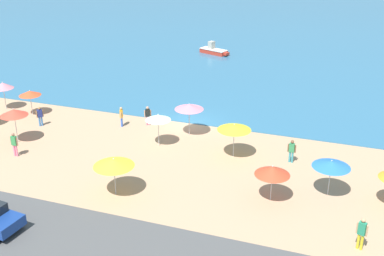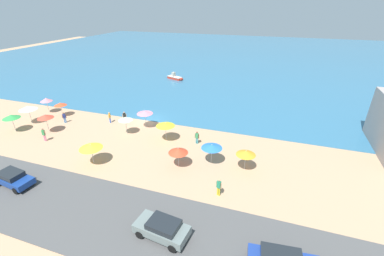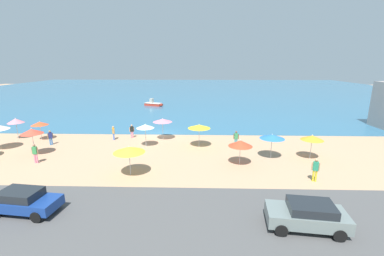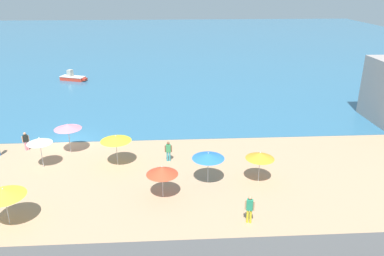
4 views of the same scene
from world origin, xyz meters
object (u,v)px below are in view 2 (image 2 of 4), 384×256
object	(u,v)px
beach_umbrella_3	(165,124)
beach_umbrella_7	(28,108)
beach_umbrella_4	(145,112)
beach_umbrella_10	(91,146)
bather_5	(197,137)
bather_1	(64,117)
beach_umbrella_0	(212,146)
bather_0	(110,117)
beach_umbrella_9	(60,104)
beach_umbrella_5	(45,116)
beach_umbrella_1	(125,119)
beach_umbrella_8	(11,117)
skiff_nearshore	(175,77)
bather_4	(124,116)
parked_car_2	(13,178)
beach_umbrella_6	(246,153)
bather_3	(219,186)
bather_2	(44,134)
beach_umbrella_11	(46,100)
beach_umbrella_2	(178,151)
parked_car_0	(162,228)

from	to	relation	value
beach_umbrella_3	beach_umbrella_7	size ratio (longest dim) A/B	0.92
beach_umbrella_4	beach_umbrella_10	bearing A→B (deg)	-97.15
beach_umbrella_10	bather_5	xyz separation A→B (m)	(9.32, 7.68, -1.19)
beach_umbrella_7	bather_1	xyz separation A→B (m)	(4.47, 1.63, -1.45)
beach_umbrella_0	beach_umbrella_4	distance (m)	12.22
bather_0	beach_umbrella_9	bearing A→B (deg)	-178.07
beach_umbrella_5	bather_1	size ratio (longest dim) A/B	1.65
beach_umbrella_1	bather_0	distance (m)	4.99
beach_umbrella_8	skiff_nearshore	size ratio (longest dim) A/B	0.63
bather_4	beach_umbrella_7	bearing A→B (deg)	-159.74
beach_umbrella_5	bather_5	distance (m)	20.04
beach_umbrella_7	parked_car_2	distance (m)	15.35
beach_umbrella_6	bather_0	bearing A→B (deg)	164.78
beach_umbrella_6	bather_3	xyz separation A→B (m)	(-1.65, -4.77, -1.00)
beach_umbrella_0	parked_car_2	xyz separation A→B (m)	(-16.87, -9.60, -1.27)
beach_umbrella_4	beach_umbrella_8	world-z (taller)	beach_umbrella_4
beach_umbrella_10	beach_umbrella_8	bearing A→B (deg)	168.52
beach_umbrella_9	bather_5	world-z (taller)	beach_umbrella_9
bather_4	parked_car_2	world-z (taller)	bather_4
bather_2	bather_4	xyz separation A→B (m)	(6.42, 8.20, -0.09)
bather_2	beach_umbrella_11	bearing A→B (deg)	132.62
beach_umbrella_4	beach_umbrella_8	size ratio (longest dim) A/B	1.01
beach_umbrella_2	beach_umbrella_3	bearing A→B (deg)	126.40
beach_umbrella_8	bather_3	distance (m)	29.17
beach_umbrella_10	bather_0	xyz separation A→B (m)	(-4.45, 9.53, -1.19)
beach_umbrella_6	bather_5	distance (m)	7.39
bather_4	parked_car_0	size ratio (longest dim) A/B	0.38
beach_umbrella_1	beach_umbrella_11	world-z (taller)	beach_umbrella_11
bather_2	parked_car_0	size ratio (longest dim) A/B	0.42
beach_umbrella_0	bather_1	xyz separation A→B (m)	(-22.69, 3.31, -1.17)
beach_umbrella_11	parked_car_2	distance (m)	18.74
bather_0	beach_umbrella_7	bearing A→B (deg)	-160.70
bather_2	parked_car_0	bearing A→B (deg)	-23.48
bather_2	bather_3	xyz separation A→B (m)	(22.99, -2.95, 0.02)
skiff_nearshore	beach_umbrella_7	bearing A→B (deg)	-111.10
beach_umbrella_4	bather_0	size ratio (longest dim) A/B	1.55
beach_umbrella_1	beach_umbrella_8	bearing A→B (deg)	-164.11
beach_umbrella_3	beach_umbrella_8	world-z (taller)	beach_umbrella_8
beach_umbrella_0	bather_1	world-z (taller)	beach_umbrella_0
beach_umbrella_5	beach_umbrella_11	size ratio (longest dim) A/B	1.08
bather_0	bather_4	bearing A→B (deg)	25.46
beach_umbrella_1	skiff_nearshore	bearing A→B (deg)	98.46
bather_1	bather_4	size ratio (longest dim) A/B	1.01
beach_umbrella_9	bather_5	distance (m)	22.16
bather_3	bather_1	bearing A→B (deg)	161.69
beach_umbrella_9	bather_4	size ratio (longest dim) A/B	1.38
beach_umbrella_5	bather_2	size ratio (longest dim) A/B	1.52
beach_umbrella_4	beach_umbrella_6	size ratio (longest dim) A/B	1.11
bather_5	parked_car_0	distance (m)	14.28
beach_umbrella_2	bather_4	size ratio (longest dim) A/B	1.41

